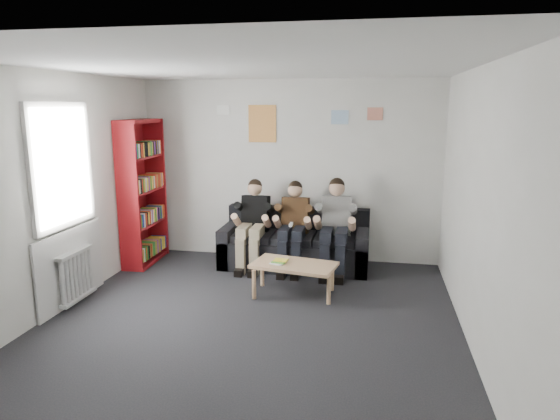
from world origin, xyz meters
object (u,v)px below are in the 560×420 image
coffee_table (294,267)px  person_middle (293,227)px  bookshelf (143,193)px  person_left (253,225)px  person_right (335,227)px  sofa (295,246)px

coffee_table → person_middle: size_ratio=0.80×
bookshelf → coffee_table: bookshelf is taller
person_left → person_right: bearing=1.4°
bookshelf → coffee_table: bearing=-23.1°
coffee_table → person_left: size_ratio=0.79×
bookshelf → coffee_table: 2.66m
person_right → coffee_table: bearing=-118.2°
person_middle → person_right: 0.59m
bookshelf → coffee_table: (2.40, -0.91, -0.70)m
person_middle → person_right: size_ratio=0.96×
bookshelf → person_left: 1.70m
sofa → coffee_table: bearing=-81.7°
coffee_table → person_right: bearing=66.0°
bookshelf → person_middle: 2.27m
coffee_table → person_left: person_left is taller
sofa → coffee_table: 1.16m
person_middle → person_right: person_right is taller
coffee_table → person_middle: 1.01m
coffee_table → person_middle: (-0.17, 0.95, 0.28)m
sofa → person_left: person_left is taller
bookshelf → coffee_table: size_ratio=2.09×
coffee_table → person_right: 1.08m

